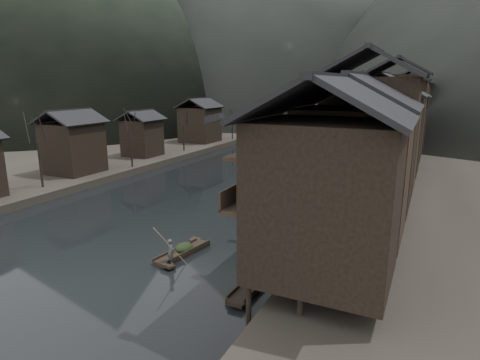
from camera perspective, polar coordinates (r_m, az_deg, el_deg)
The scene contains 12 objects.
water at distance 37.28m, azimuth -12.20°, elevation -6.32°, with size 300.00×300.00×0.00m, color black.
left_bank at distance 89.05m, azimuth -14.39°, elevation 5.52°, with size 40.00×200.00×1.20m, color #2D2823.
stilt_houses at distance 47.38m, azimuth 20.27°, elevation 8.49°, with size 9.00×67.60×16.00m.
left_houses at distance 64.09m, azimuth -16.04°, elevation 6.96°, with size 8.10×53.20×8.73m.
bare_trees at distance 55.41m, azimuth -19.25°, elevation 6.60°, with size 3.77×62.17×7.54m.
moored_sampans at distance 55.74m, azimuth 14.78°, elevation 0.40°, with size 3.05×71.48×0.47m.
midriver_boats at distance 76.20m, azimuth 12.88°, elevation 3.99°, with size 8.96×23.47×0.45m.
stone_bridge at distance 102.10m, azimuth 13.42°, elevation 9.11°, with size 40.00×6.00×9.00m.
hero_sampan at distance 30.78m, azimuth -8.15°, elevation -10.12°, with size 1.94×5.63×0.44m.
cargo_heap at distance 30.75m, azimuth -7.99°, elevation -8.91°, with size 1.22×1.60×0.73m, color black.
boatman at distance 28.73m, azimuth -9.86°, elevation -9.51°, with size 0.65×0.43×1.79m, color #4E4F51.
bamboo_pole at distance 27.67m, azimuth -9.75°, elevation -4.41°, with size 0.06×0.06×4.44m, color #8C7A51.
Camera 1 is at (21.90, -27.44, 12.54)m, focal length 30.00 mm.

